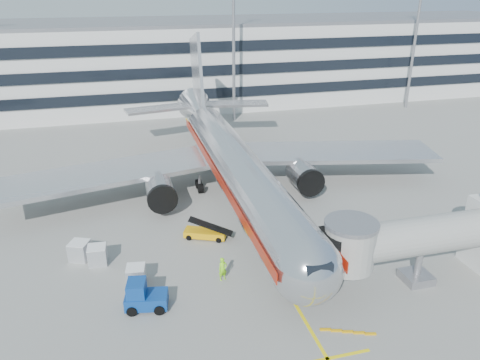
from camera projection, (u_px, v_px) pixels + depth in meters
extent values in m
plane|color=gray|center=(262.00, 248.00, 42.47)|extent=(180.00, 180.00, 0.00)
cube|color=yellow|center=(235.00, 202.00, 51.36)|extent=(0.25, 70.00, 0.01)
cube|color=yellow|center=(327.00, 359.00, 30.02)|extent=(6.00, 0.25, 0.01)
cylinder|color=silver|center=(240.00, 173.00, 47.93)|extent=(5.00, 36.00, 5.00)
sphere|color=silver|center=(307.00, 269.00, 31.93)|extent=(5.00, 5.00, 5.00)
cone|color=silver|center=(199.00, 112.00, 68.14)|extent=(5.00, 10.00, 5.00)
cube|color=black|center=(317.00, 267.00, 30.16)|extent=(1.80, 1.20, 0.90)
cube|color=#B7B7BC|center=(332.00, 152.00, 56.21)|extent=(24.95, 12.07, 0.50)
cube|color=#B7B7BC|center=(109.00, 173.00, 50.06)|extent=(24.95, 12.07, 0.50)
cylinder|color=#99999E|center=(304.00, 176.00, 52.39)|extent=(3.00, 4.20, 3.00)
cylinder|color=#99999E|center=(160.00, 191.00, 48.60)|extent=(3.00, 4.20, 3.00)
cylinder|color=black|center=(311.00, 183.00, 50.61)|extent=(3.10, 0.50, 3.10)
cylinder|color=black|center=(163.00, 199.00, 46.83)|extent=(3.10, 0.50, 3.10)
cube|color=#B7B7BC|center=(198.00, 81.00, 66.86)|extent=(0.45, 9.39, 13.72)
cube|color=#B7B7BC|center=(234.00, 104.00, 70.10)|extent=(10.41, 4.94, 0.35)
cube|color=#B7B7BC|center=(160.00, 108.00, 67.50)|extent=(10.41, 4.94, 0.35)
cylinder|color=gray|center=(294.00, 292.00, 35.00)|extent=(0.24, 0.24, 1.80)
cylinder|color=black|center=(294.00, 297.00, 35.18)|extent=(0.35, 0.90, 0.90)
cylinder|color=gray|center=(253.00, 177.00, 55.28)|extent=(0.30, 0.30, 2.00)
cylinder|color=gray|center=(199.00, 183.00, 53.77)|extent=(0.30, 0.30, 2.00)
cube|color=#AD1E0C|center=(263.00, 168.00, 48.41)|extent=(0.06, 38.00, 0.90)
cube|color=#AD1E0C|center=(216.00, 173.00, 47.22)|extent=(0.06, 38.00, 0.90)
cylinder|color=#A8A8A3|center=(423.00, 235.00, 36.19)|extent=(13.00, 3.00, 3.00)
cylinder|color=#A8A8A3|center=(349.00, 246.00, 34.70)|extent=(3.80, 3.80, 3.40)
cylinder|color=gray|center=(352.00, 224.00, 33.96)|extent=(4.00, 4.00, 0.30)
cube|color=black|center=(333.00, 249.00, 34.39)|extent=(1.40, 2.60, 2.60)
cylinder|color=gray|center=(418.00, 264.00, 37.21)|extent=(0.56, 0.56, 3.20)
cube|color=gray|center=(416.00, 277.00, 37.70)|extent=(2.20, 2.20, 0.70)
cylinder|color=black|center=(406.00, 279.00, 37.49)|extent=(0.35, 0.70, 0.70)
cylinder|color=black|center=(426.00, 275.00, 37.91)|extent=(0.35, 0.70, 0.70)
cube|color=silver|center=(174.00, 64.00, 91.09)|extent=(150.00, 24.00, 15.00)
cube|color=black|center=(184.00, 95.00, 81.70)|extent=(150.00, 0.30, 1.80)
cube|color=black|center=(183.00, 72.00, 80.14)|extent=(150.00, 0.30, 1.80)
cube|color=black|center=(182.00, 48.00, 78.57)|extent=(150.00, 0.30, 1.80)
cube|color=gray|center=(172.00, 22.00, 88.03)|extent=(150.00, 24.00, 0.60)
cylinder|color=gray|center=(234.00, 46.00, 76.79)|extent=(0.50, 0.50, 25.00)
cylinder|color=gray|center=(415.00, 40.00, 84.83)|extent=(0.50, 0.50, 25.00)
cube|color=#E4A109|center=(205.00, 233.00, 43.97)|extent=(4.14, 2.88, 0.62)
cube|color=black|center=(205.00, 226.00, 43.66)|extent=(4.14, 2.56, 1.36)
cylinder|color=black|center=(192.00, 231.00, 44.83)|extent=(0.59, 0.44, 0.53)
cylinder|color=black|center=(189.00, 237.00, 43.70)|extent=(0.59, 0.44, 0.53)
cylinder|color=black|center=(221.00, 233.00, 44.41)|extent=(0.59, 0.44, 0.53)
cylinder|color=black|center=(219.00, 240.00, 43.29)|extent=(0.59, 0.44, 0.53)
cube|color=navy|center=(147.00, 300.00, 34.45)|extent=(3.35, 2.31, 0.99)
cube|color=navy|center=(136.00, 289.00, 34.03)|extent=(1.61, 1.87, 1.21)
cube|color=black|center=(136.00, 285.00, 33.88)|extent=(1.46, 1.63, 0.11)
cylinder|color=black|center=(135.00, 297.00, 35.28)|extent=(0.82, 0.47, 0.77)
cylinder|color=black|center=(132.00, 311.00, 33.77)|extent=(0.82, 0.47, 0.77)
cylinder|color=black|center=(161.00, 296.00, 35.40)|extent=(0.82, 0.47, 0.77)
cylinder|color=black|center=(159.00, 310.00, 33.89)|extent=(0.82, 0.47, 0.77)
cube|color=silver|center=(80.00, 251.00, 40.51)|extent=(2.05, 2.05, 1.61)
cube|color=white|center=(79.00, 243.00, 40.19)|extent=(2.05, 2.05, 0.06)
cube|color=silver|center=(97.00, 255.00, 39.88)|extent=(1.61, 1.61, 1.58)
cube|color=white|center=(96.00, 247.00, 39.56)|extent=(1.61, 1.61, 0.06)
cube|color=silver|center=(136.00, 275.00, 37.22)|extent=(1.66, 1.66, 1.50)
cube|color=white|center=(135.00, 267.00, 36.92)|extent=(1.66, 1.66, 0.06)
imported|color=#89F519|center=(223.00, 269.00, 37.60)|extent=(0.84, 0.66, 2.02)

